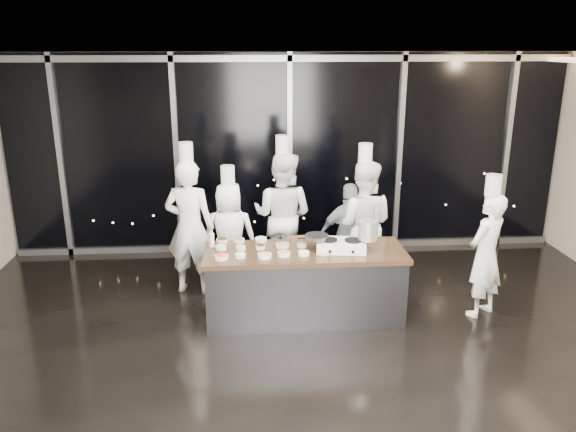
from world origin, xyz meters
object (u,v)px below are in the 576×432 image
at_px(guest, 350,236).
at_px(chef_side, 486,254).
at_px(stock_pot, 368,230).
at_px(stove, 341,245).
at_px(chef_far_left, 190,226).
at_px(chef_right, 362,224).
at_px(chef_center, 282,215).
at_px(chef_left, 230,235).
at_px(frying_pan, 316,237).
at_px(demo_counter, 304,284).

bearing_deg(guest, chef_side, 150.73).
bearing_deg(stock_pot, stove, 175.91).
xyz_separation_m(stove, chef_far_left, (-1.92, 0.92, -0.01)).
bearing_deg(chef_far_left, stove, 167.11).
bearing_deg(stove, chef_right, 71.69).
distance_m(stove, chef_right, 1.06).
distance_m(stock_pot, chef_center, 1.70).
bearing_deg(chef_left, chef_right, -178.92).
distance_m(stove, chef_center, 1.50).
height_order(chef_center, chef_side, chef_center).
height_order(chef_far_left, guest, chef_far_left).
xyz_separation_m(frying_pan, chef_left, (-1.09, 0.99, -0.29)).
distance_m(frying_pan, chef_right, 1.20).
distance_m(chef_center, chef_right, 1.17).
bearing_deg(chef_side, chef_left, -54.04).
height_order(frying_pan, chef_center, chef_center).
bearing_deg(chef_side, frying_pan, -37.94).
bearing_deg(frying_pan, demo_counter, -159.61).
bearing_deg(demo_counter, chef_far_left, 148.45).
height_order(stove, chef_side, chef_side).
xyz_separation_m(chef_far_left, chef_center, (1.29, 0.44, -0.01)).
height_order(stove, chef_right, chef_right).
height_order(frying_pan, chef_side, chef_side).
distance_m(stove, chef_far_left, 2.13).
bearing_deg(chef_left, chef_center, -153.15).
xyz_separation_m(chef_center, guest, (0.92, -0.44, -0.19)).
height_order(demo_counter, stove, stove).
bearing_deg(stock_pot, chef_left, 148.12).
bearing_deg(frying_pan, chef_far_left, 158.99).
xyz_separation_m(chef_far_left, chef_right, (2.38, 0.03, -0.03)).
height_order(demo_counter, chef_right, chef_right).
xyz_separation_m(frying_pan, chef_far_left, (-1.62, 0.87, -0.11)).
xyz_separation_m(demo_counter, chef_right, (0.90, 0.94, 0.46)).
bearing_deg(guest, chef_center, -21.91).
xyz_separation_m(stock_pot, chef_center, (-0.95, 1.39, -0.22)).
bearing_deg(frying_pan, stock_pot, 0.83).
height_order(frying_pan, chef_right, chef_right).
relative_size(demo_counter, chef_right, 1.20).
xyz_separation_m(stock_pot, guest, (-0.03, 0.95, -0.41)).
bearing_deg(demo_counter, guest, 51.32).
bearing_deg(chef_left, stock_pot, 151.77).
height_order(frying_pan, stock_pot, stock_pot).
bearing_deg(chef_right, stove, 79.98).
xyz_separation_m(frying_pan, guest, (0.59, 0.88, -0.31)).
bearing_deg(stock_pot, chef_side, -1.16).
distance_m(frying_pan, chef_center, 1.36).
relative_size(chef_left, chef_side, 0.96).
bearing_deg(stock_pot, frying_pan, 173.42).
distance_m(frying_pan, stock_pot, 0.64).
bearing_deg(stove, chef_center, 122.18).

